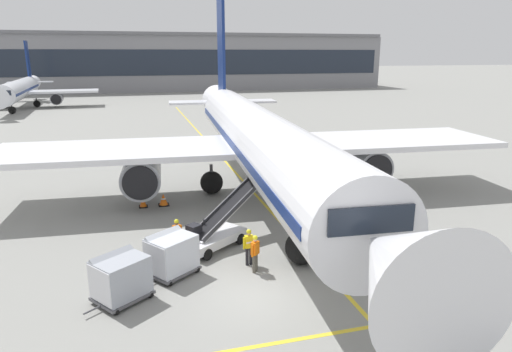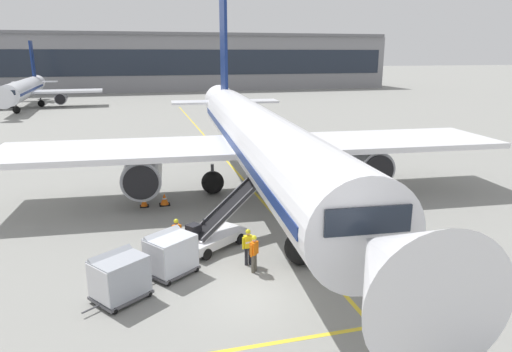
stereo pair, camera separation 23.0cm
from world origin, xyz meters
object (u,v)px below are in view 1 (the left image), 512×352
object	(u,v)px
ground_crew_by_carts	(249,245)
ground_crew_marshaller	(177,234)
baggage_cart_lead	(171,253)
ground_crew_wingwalker	(255,251)
baggage_cart_second	(120,277)
safety_cone_engine_keepout	(163,200)
ground_crew_by_loader	(178,247)
safety_cone_wingtip	(143,202)
parked_airplane	(256,139)
belt_loader	(216,230)
distant_airplane	(19,90)

from	to	relation	value
ground_crew_by_carts	ground_crew_marshaller	distance (m)	3.72
baggage_cart_lead	ground_crew_wingwalker	size ratio (longest dim) A/B	1.53
baggage_cart_second	safety_cone_engine_keepout	bearing A→B (deg)	77.68
ground_crew_by_loader	safety_cone_wingtip	distance (m)	9.18
parked_airplane	baggage_cart_lead	size ratio (longest dim) A/B	16.32
safety_cone_engine_keepout	ground_crew_wingwalker	bearing A→B (deg)	-72.77
baggage_cart_lead	ground_crew_marshaller	xyz separation A→B (m)	(0.48, 2.16, -0.00)
belt_loader	distant_airplane	size ratio (longest dim) A/B	0.14
ground_crew_by_carts	ground_crew_by_loader	bearing A→B (deg)	169.36
ground_crew_by_loader	parked_airplane	bearing A→B (deg)	56.88
parked_airplane	ground_crew_by_loader	size ratio (longest dim) A/B	25.03
ground_crew_by_loader	distant_airplane	size ratio (longest dim) A/B	0.05
distant_airplane	safety_cone_engine_keepout	bearing A→B (deg)	-71.59
belt_loader	safety_cone_wingtip	distance (m)	7.95
ground_crew_wingwalker	baggage_cart_lead	bearing A→B (deg)	168.09
ground_crew_by_loader	safety_cone_engine_keepout	world-z (taller)	ground_crew_by_loader
baggage_cart_second	parked_airplane	bearing A→B (deg)	53.65
parked_airplane	ground_crew_by_carts	xyz separation A→B (m)	(-3.14, -10.24, -2.92)
ground_crew_marshaller	baggage_cart_lead	bearing A→B (deg)	-102.62
baggage_cart_lead	ground_crew_by_carts	bearing A→B (deg)	-0.06
ground_crew_marshaller	distant_airplane	xyz separation A→B (m)	(-20.39, 68.40, 2.15)
ground_crew_by_loader	ground_crew_by_carts	distance (m)	3.21
parked_airplane	baggage_cart_second	bearing A→B (deg)	-126.35
distant_airplane	safety_cone_wingtip	bearing A→B (deg)	-72.67
baggage_cart_second	ground_crew_marshaller	bearing A→B (deg)	55.88
ground_crew_by_loader	baggage_cart_second	bearing A→B (deg)	-137.58
baggage_cart_lead	baggage_cart_second	distance (m)	2.68
belt_loader	distant_airplane	distance (m)	71.70
ground_crew_marshaller	safety_cone_engine_keepout	bearing A→B (deg)	90.91
belt_loader	baggage_cart_lead	world-z (taller)	belt_loader
parked_airplane	safety_cone_engine_keepout	bearing A→B (deg)	-174.65
ground_crew_by_carts	distant_airplane	distance (m)	74.39
baggage_cart_lead	ground_crew_wingwalker	distance (m)	3.67
baggage_cart_second	ground_crew_by_loader	world-z (taller)	baggage_cart_second
belt_loader	baggage_cart_lead	bearing A→B (deg)	-134.73
ground_crew_marshaller	safety_cone_wingtip	bearing A→B (deg)	100.53
ground_crew_by_carts	baggage_cart_lead	bearing A→B (deg)	179.94
ground_crew_by_loader	ground_crew_wingwalker	world-z (taller)	same
ground_crew_wingwalker	safety_cone_engine_keepout	distance (m)	10.92
baggage_cart_second	safety_cone_wingtip	distance (m)	11.40
parked_airplane	belt_loader	bearing A→B (deg)	-118.38
belt_loader	ground_crew_marshaller	world-z (taller)	belt_loader
parked_airplane	ground_crew_by_carts	size ratio (longest dim) A/B	25.03
baggage_cart_lead	ground_crew_by_loader	world-z (taller)	baggage_cart_lead
belt_loader	ground_crew_by_loader	xyz separation A→B (m)	(-2.10, -1.89, 0.14)
ground_crew_marshaller	ground_crew_by_carts	bearing A→B (deg)	-35.62
ground_crew_by_carts	safety_cone_engine_keepout	bearing A→B (deg)	108.03
parked_airplane	ground_crew_wingwalker	size ratio (longest dim) A/B	25.03
ground_crew_by_loader	belt_loader	bearing A→B (deg)	41.97
belt_loader	ground_crew_by_carts	world-z (taller)	belt_loader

